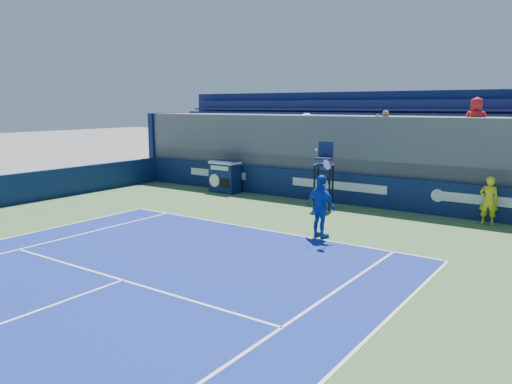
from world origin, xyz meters
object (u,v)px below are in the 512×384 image
Objects in this scene: ball_person at (489,201)px; match_clock at (225,176)px; umpire_chair at (324,168)px; tennis_player at (321,206)px.

match_clock is at bearing -4.50° from ball_person.
ball_person reaches higher than match_clock.
tennis_player reaches higher than umpire_chair.
match_clock is (-10.67, -0.09, -0.05)m from ball_person.
umpire_chair is at bearing -7.17° from match_clock.
umpire_chair reaches higher than ball_person.
ball_person is at bearing 7.63° from umpire_chair.
tennis_player is (1.86, -3.76, -0.60)m from umpire_chair.
tennis_player reaches higher than ball_person.
ball_person is 5.78m from tennis_player.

